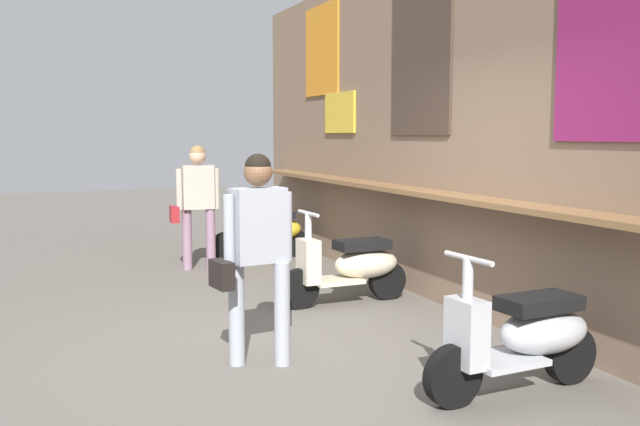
{
  "coord_description": "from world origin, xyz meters",
  "views": [
    {
      "loc": [
        5.18,
        -1.92,
        1.72
      ],
      "look_at": [
        -2.1,
        1.05,
        0.85
      ],
      "focal_mm": 39.92,
      "sensor_mm": 36.0,
      "label": 1
    }
  ],
  "objects": [
    {
      "name": "ground_plane",
      "position": [
        0.0,
        0.0,
        0.0
      ],
      "size": [
        35.08,
        35.08,
        0.0
      ],
      "primitive_type": "plane",
      "color": "#605B54"
    },
    {
      "name": "market_stall_facade",
      "position": [
        0.0,
        2.02,
        1.84
      ],
      "size": [
        12.53,
        0.61,
        3.68
      ],
      "color": "#7F6651",
      "rests_on": "ground_plane"
    },
    {
      "name": "scooter_yellow",
      "position": [
        -4.17,
        1.08,
        0.39
      ],
      "size": [
        0.46,
        1.4,
        0.97
      ],
      "rotation": [
        0.0,
        0.0,
        -1.57
      ],
      "color": "gold",
      "rests_on": "ground_plane"
    },
    {
      "name": "scooter_cream",
      "position": [
        -1.32,
        1.08,
        0.39
      ],
      "size": [
        0.46,
        1.4,
        0.97
      ],
      "rotation": [
        0.0,
        0.0,
        -1.54
      ],
      "color": "beige",
      "rests_on": "ground_plane"
    },
    {
      "name": "scooter_silver",
      "position": [
        1.43,
        1.08,
        0.39
      ],
      "size": [
        0.49,
        1.4,
        0.97
      ],
      "rotation": [
        0.0,
        0.0,
        -1.5
      ],
      "color": "#B2B5BA",
      "rests_on": "ground_plane"
    },
    {
      "name": "shopper_with_handbag",
      "position": [
        0.21,
        -0.4,
        0.95
      ],
      "size": [
        0.33,
        0.64,
        1.59
      ],
      "rotation": [
        0.0,
        0.0,
        0.14
      ],
      "color": "#999EA8",
      "rests_on": "ground_plane"
    },
    {
      "name": "shopper_browsing",
      "position": [
        -3.72,
        0.02,
        0.95
      ],
      "size": [
        0.27,
        0.64,
        1.59
      ],
      "rotation": [
        0.0,
        0.0,
        -0.07
      ],
      "color": "gray",
      "rests_on": "ground_plane"
    }
  ]
}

